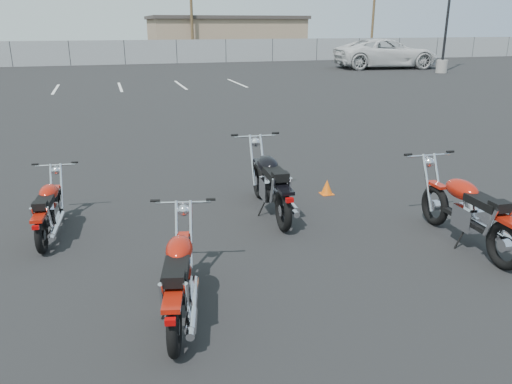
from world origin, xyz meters
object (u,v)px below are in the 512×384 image
object	(u,v)px
motorcycle_second_black	(271,183)
white_van	(387,45)
motorcycle_front_red	(49,210)
motorcycle_third_red	(180,277)
motorcycle_rear_red	(469,211)

from	to	relation	value
motorcycle_second_black	white_van	size ratio (longest dim) A/B	0.27
motorcycle_front_red	white_van	bearing A→B (deg)	50.77
motorcycle_third_red	white_van	world-z (taller)	white_van
motorcycle_second_black	motorcycle_third_red	xyz separation A→B (m)	(-1.88, -2.62, -0.06)
motorcycle_front_red	motorcycle_second_black	size ratio (longest dim) A/B	0.79
motorcycle_front_red	motorcycle_second_black	distance (m)	3.39
white_van	motorcycle_front_red	bearing A→B (deg)	148.44
motorcycle_third_red	white_van	distance (m)	33.14
motorcycle_second_black	white_van	world-z (taller)	white_van
motorcycle_second_black	motorcycle_third_red	bearing A→B (deg)	-125.66
motorcycle_third_red	motorcycle_front_red	bearing A→B (deg)	119.46
motorcycle_second_black	motorcycle_rear_red	size ratio (longest dim) A/B	1.03
motorcycle_front_red	white_van	size ratio (longest dim) A/B	0.22
motorcycle_third_red	white_van	xyz separation A→B (m)	(18.66, 27.37, 1.13)
motorcycle_rear_red	white_van	bearing A→B (deg)	61.46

